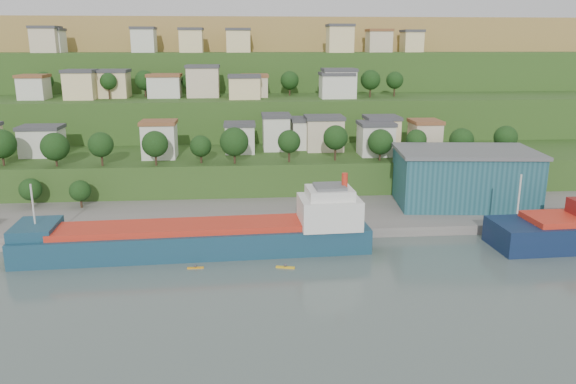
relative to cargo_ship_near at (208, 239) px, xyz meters
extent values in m
plane|color=#45544F|center=(5.62, -9.47, -2.66)|extent=(500.00, 500.00, 0.00)
cube|color=slate|center=(25.62, 18.53, -2.66)|extent=(220.00, 26.00, 4.00)
cube|color=#284719|center=(5.62, 46.53, -2.66)|extent=(260.00, 32.00, 20.00)
cube|color=#284719|center=(5.62, 76.53, -2.66)|extent=(280.00, 32.00, 44.00)
cube|color=#284719|center=(5.62, 106.53, -2.66)|extent=(300.00, 32.00, 70.00)
cube|color=olive|center=(5.62, 180.53, -2.66)|extent=(360.00, 120.00, 96.00)
cube|color=silver|center=(-44.25, 46.86, 10.83)|extent=(9.94, 7.52, 6.98)
cube|color=#3F3F44|center=(-44.25, 46.86, 14.77)|extent=(10.54, 8.12, 0.90)
cube|color=silver|center=(-13.94, 42.08, 11.61)|extent=(8.23, 7.49, 8.54)
cube|color=brown|center=(-13.94, 42.08, 16.33)|extent=(8.83, 8.09, 0.90)
cube|color=silver|center=(6.23, 47.34, 10.92)|extent=(7.58, 7.24, 7.17)
cube|color=#3F3F44|center=(6.23, 47.34, 14.96)|extent=(8.18, 7.84, 0.90)
cube|color=silver|center=(16.03, 51.03, 11.78)|extent=(7.03, 8.07, 8.88)
cube|color=#3F3F44|center=(16.03, 51.03, 16.67)|extent=(7.63, 8.67, 0.90)
cube|color=silver|center=(24.13, 52.37, 11.13)|extent=(7.34, 8.00, 7.58)
cube|color=#3F3F44|center=(24.13, 52.37, 15.37)|extent=(7.94, 8.60, 0.90)
cube|color=beige|center=(28.92, 49.32, 11.54)|extent=(9.71, 8.44, 8.40)
cube|color=#3F3F44|center=(28.92, 49.32, 16.19)|extent=(10.31, 9.04, 0.90)
cube|color=silver|center=(41.25, 41.36, 11.20)|extent=(8.41, 8.14, 7.71)
cube|color=#3F3F44|center=(41.25, 41.36, 15.50)|extent=(9.01, 8.74, 0.90)
cube|color=beige|center=(44.11, 46.86, 11.60)|extent=(8.50, 8.38, 8.52)
cube|color=#3F3F44|center=(44.11, 46.86, 16.31)|extent=(9.10, 8.98, 0.90)
cube|color=beige|center=(54.89, 43.33, 11.25)|extent=(7.05, 8.31, 7.81)
cube|color=brown|center=(54.89, 43.33, 15.60)|extent=(7.65, 8.91, 0.90)
cube|color=silver|center=(-54.41, 74.32, 22.52)|extent=(7.59, 8.09, 6.36)
cube|color=brown|center=(-54.41, 74.32, 26.15)|extent=(8.19, 8.69, 0.90)
cube|color=beige|center=(-40.50, 73.19, 23.24)|extent=(8.56, 8.32, 7.80)
cube|color=#3F3F44|center=(-40.50, 73.19, 27.59)|extent=(9.16, 8.92, 0.90)
cube|color=beige|center=(-31.98, 78.15, 23.13)|extent=(8.88, 8.89, 7.59)
cube|color=#3F3F44|center=(-31.98, 78.15, 27.38)|extent=(9.48, 9.49, 0.90)
cube|color=silver|center=(-16.48, 76.94, 22.48)|extent=(9.63, 7.87, 6.28)
cube|color=brown|center=(-16.48, 76.94, 26.07)|extent=(10.23, 8.47, 0.90)
cube|color=beige|center=(-4.79, 77.74, 23.77)|extent=(9.65, 8.74, 8.86)
cube|color=#3F3F44|center=(-4.79, 77.74, 28.65)|extent=(10.25, 9.34, 0.90)
cube|color=beige|center=(7.88, 71.12, 22.44)|extent=(9.16, 8.72, 6.21)
cube|color=#3F3F44|center=(7.88, 71.12, 26.00)|extent=(9.76, 9.32, 0.90)
cube|color=beige|center=(11.05, 77.40, 22.35)|extent=(7.87, 8.80, 6.02)
cube|color=brown|center=(11.05, 77.40, 25.81)|extent=(8.47, 9.40, 0.90)
cube|color=silver|center=(35.69, 70.77, 22.73)|extent=(9.68, 7.99, 6.78)
cube|color=#3F3F44|center=(35.69, 70.77, 26.57)|extent=(10.28, 8.59, 0.90)
cube|color=silver|center=(36.40, 70.87, 23.33)|extent=(9.59, 8.09, 7.97)
cube|color=#3F3F44|center=(36.40, 70.87, 27.76)|extent=(10.19, 8.69, 0.90)
cube|color=beige|center=(-59.82, 106.59, 36.36)|extent=(8.67, 8.75, 8.04)
cube|color=#3F3F44|center=(-59.82, 106.59, 40.83)|extent=(9.27, 9.35, 0.90)
cube|color=silver|center=(-58.69, 109.41, 36.03)|extent=(7.49, 8.37, 7.38)
cube|color=#3F3F44|center=(-58.69, 109.41, 40.17)|extent=(8.09, 8.97, 0.90)
cube|color=silver|center=(-27.18, 109.90, 36.30)|extent=(7.93, 8.23, 7.92)
cube|color=#3F3F44|center=(-27.18, 109.90, 40.71)|extent=(8.53, 8.83, 0.90)
cube|color=beige|center=(-10.38, 108.00, 36.15)|extent=(8.02, 7.77, 7.62)
cube|color=#3F3F44|center=(-10.38, 108.00, 40.41)|extent=(8.62, 8.37, 0.90)
cube|color=beige|center=(6.20, 110.85, 36.13)|extent=(8.45, 8.61, 7.58)
cube|color=#3F3F44|center=(6.20, 110.85, 40.37)|extent=(9.05, 9.21, 0.90)
cube|color=beige|center=(41.79, 101.76, 36.73)|extent=(8.63, 8.51, 8.78)
cube|color=#3F3F44|center=(41.79, 101.76, 41.57)|extent=(9.23, 9.11, 0.90)
cube|color=beige|center=(57.67, 109.77, 36.02)|extent=(8.44, 8.16, 7.37)
cube|color=brown|center=(57.67, 109.77, 40.16)|extent=(9.04, 8.76, 0.90)
cube|color=beige|center=(70.80, 112.29, 35.93)|extent=(7.01, 8.11, 7.17)
cube|color=#3F3F44|center=(70.80, 112.29, 39.96)|extent=(7.61, 8.71, 0.90)
cylinder|color=#382619|center=(-49.66, 35.40, 9.02)|extent=(0.50, 0.50, 3.35)
sphere|color=black|center=(-49.66, 35.40, 12.58)|extent=(6.89, 6.89, 6.89)
cylinder|color=#382619|center=(-36.88, 33.53, 8.79)|extent=(0.50, 0.50, 2.90)
sphere|color=black|center=(-36.88, 33.53, 12.05)|extent=(6.58, 6.58, 6.58)
cylinder|color=#382619|center=(-26.26, 33.10, 9.09)|extent=(0.50, 0.50, 3.50)
sphere|color=black|center=(-26.26, 33.10, 12.46)|extent=(5.87, 5.87, 5.87)
cylinder|color=#382619|center=(-13.65, 32.60, 9.08)|extent=(0.50, 0.50, 3.49)
sphere|color=black|center=(-13.65, 32.60, 12.53)|extent=(6.18, 6.18, 6.18)
cylinder|color=#382619|center=(-3.16, 34.55, 8.71)|extent=(0.50, 0.50, 2.75)
sphere|color=black|center=(-3.16, 34.55, 11.51)|extent=(5.19, 5.19, 5.19)
cylinder|color=#382619|center=(4.92, 33.36, 9.05)|extent=(0.50, 0.50, 3.42)
sphere|color=black|center=(4.92, 33.36, 12.65)|extent=(6.89, 6.89, 6.89)
cylinder|color=#382619|center=(18.16, 34.01, 9.11)|extent=(0.50, 0.50, 3.55)
sphere|color=black|center=(18.16, 34.01, 12.42)|extent=(5.57, 5.57, 5.57)
cylinder|color=#382619|center=(29.69, 35.05, 9.36)|extent=(0.50, 0.50, 4.05)
sphere|color=black|center=(29.69, 35.05, 13.06)|extent=(6.06, 6.06, 6.06)
cylinder|color=#382619|center=(40.70, 34.04, 8.81)|extent=(0.50, 0.50, 2.95)
sphere|color=black|center=(40.70, 34.04, 12.00)|extent=(6.24, 6.24, 6.24)
cylinder|color=#382619|center=(49.82, 34.39, 9.15)|extent=(0.50, 0.50, 3.63)
sphere|color=black|center=(49.82, 34.39, 12.37)|extent=(5.10, 5.10, 5.10)
cylinder|color=#382619|center=(61.89, 35.70, 8.72)|extent=(0.50, 0.50, 2.77)
sphere|color=black|center=(61.89, 35.70, 11.80)|extent=(6.15, 6.15, 6.15)
cylinder|color=#382619|center=(72.47, 33.93, 9.23)|extent=(0.50, 0.50, 3.78)
sphere|color=black|center=(72.47, 33.93, 12.72)|extent=(5.80, 5.80, 5.80)
cylinder|color=#382619|center=(46.48, 72.38, 21.16)|extent=(0.50, 0.50, 3.65)
sphere|color=black|center=(46.48, 72.38, 24.65)|extent=(6.03, 6.03, 6.03)
cylinder|color=#382619|center=(-22.76, 78.93, 21.05)|extent=(0.50, 0.50, 3.43)
sphere|color=black|center=(-22.76, 78.93, 24.44)|extent=(6.09, 6.09, 6.09)
cylinder|color=#382619|center=(35.98, 78.65, 20.94)|extent=(0.50, 0.50, 3.20)
sphere|color=black|center=(35.98, 78.65, 23.85)|extent=(4.78, 4.78, 4.78)
cylinder|color=#382619|center=(54.65, 74.44, 21.12)|extent=(0.50, 0.50, 3.56)
sphere|color=black|center=(54.65, 74.44, 24.36)|extent=(5.31, 5.31, 5.31)
cylinder|color=#382619|center=(22.26, 80.42, 20.92)|extent=(0.50, 0.50, 3.16)
sphere|color=black|center=(22.26, 80.42, 24.10)|extent=(5.82, 5.82, 5.82)
cylinder|color=#382619|center=(-32.25, 72.38, 21.31)|extent=(0.50, 0.50, 3.94)
sphere|color=black|center=(-32.25, 72.38, 24.63)|extent=(4.90, 4.90, 4.90)
cylinder|color=#382619|center=(-54.03, 82.20, 20.95)|extent=(0.50, 0.50, 3.22)
sphere|color=black|center=(-54.03, 82.20, 24.15)|extent=(5.76, 5.76, 5.76)
cylinder|color=#382619|center=(-9.22, 79.33, 21.00)|extent=(0.50, 0.50, 3.33)
sphere|color=black|center=(-9.22, 79.33, 24.00)|extent=(4.85, 4.85, 4.85)
cube|color=#153F50|center=(-2.14, 0.00, -1.27)|extent=(65.18, 13.06, 6.48)
cube|color=red|center=(-3.99, 0.00, 2.52)|extent=(48.45, 10.46, 1.11)
cube|color=#153F50|center=(-30.83, 0.00, 2.89)|extent=(7.85, 10.50, 1.85)
cube|color=silver|center=(22.85, 0.00, 4.74)|extent=(11.51, 9.74, 5.55)
cube|color=silver|center=(22.85, 0.00, 8.45)|extent=(8.65, 7.77, 1.85)
cube|color=#595B5E|center=(22.85, 0.00, 9.65)|extent=(5.80, 5.80, 0.56)
cylinder|color=red|center=(25.63, 0.00, 10.76)|extent=(1.16, 1.16, 2.78)
cylinder|color=silver|center=(-30.83, 0.00, 7.52)|extent=(0.35, 0.35, 7.40)
cube|color=silver|center=(-28.06, 0.00, 0.86)|extent=(13.41, 11.03, 0.23)
cylinder|color=silver|center=(58.82, -1.60, 7.79)|extent=(0.36, 0.36, 7.70)
cube|color=#1B4952|center=(57.43, 21.53, 5.34)|extent=(31.65, 20.91, 12.00)
cube|color=#595B5E|center=(57.43, 21.53, 11.74)|extent=(32.75, 22.01, 0.80)
cube|color=silver|center=(-34.43, 11.80, -1.05)|extent=(4.42, 2.72, 0.83)
cube|color=orange|center=(-1.80, -7.64, -2.55)|extent=(2.86, 0.61, 0.21)
sphere|color=#3F3F44|center=(-1.80, -7.64, -2.20)|extent=(0.50, 0.50, 0.50)
cube|color=gold|center=(13.87, -8.75, -2.54)|extent=(3.35, 1.35, 0.25)
sphere|color=#3F3F44|center=(13.87, -8.75, -2.12)|extent=(0.58, 0.58, 0.58)
camera|label=1|loc=(6.77, -99.92, 35.25)|focal=35.00mm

